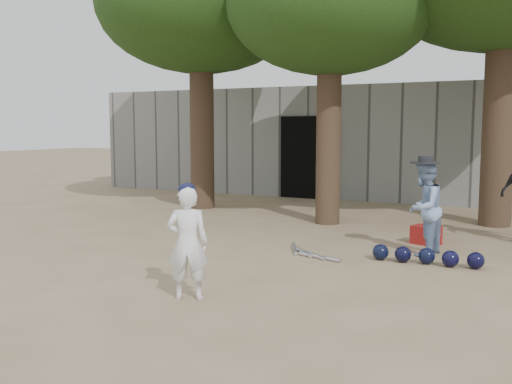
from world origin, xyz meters
The scene contains 7 objects.
ground centered at (0.00, 0.00, 0.00)m, with size 70.00×70.00×0.00m, color #937C5E.
boy_player centered at (0.90, -1.29, 0.63)m, with size 0.46×0.30×1.26m, color white.
spectator_blue centered at (2.82, 2.14, 0.71)m, with size 0.69×0.53×1.41m, color #819DC8.
red_bag centered at (2.73, 2.97, 0.15)m, with size 0.42×0.32×0.30m, color maroon.
back_building centered at (0.00, 10.33, 1.50)m, with size 16.00×5.24×3.00m.
helmet_row centered at (2.98, 1.54, 0.12)m, with size 1.51×0.28×0.23m.
bat_pile centered at (1.26, 1.37, 0.03)m, with size 1.08×0.82×0.06m.
Camera 1 is at (4.31, -6.48, 1.89)m, focal length 40.00 mm.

